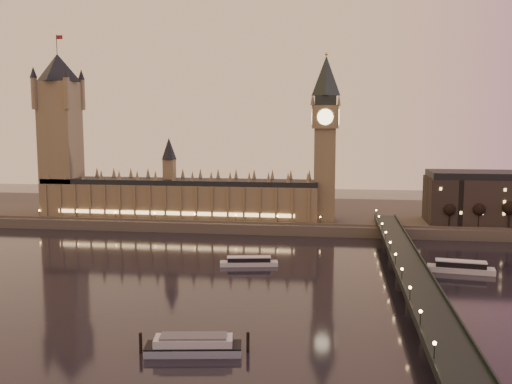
# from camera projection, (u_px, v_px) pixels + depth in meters

# --- Properties ---
(ground) EXTENTS (700.00, 700.00, 0.00)m
(ground) POSITION_uv_depth(u_px,v_px,m) (192.00, 279.00, 247.82)
(ground) COLOR black
(ground) RESTS_ON ground
(far_embankment) EXTENTS (560.00, 130.00, 6.00)m
(far_embankment) POSITION_uv_depth(u_px,v_px,m) (292.00, 214.00, 405.39)
(far_embankment) COLOR #423D35
(far_embankment) RESTS_ON ground
(palace_of_westminster) EXTENTS (180.00, 26.62, 52.00)m
(palace_of_westminster) POSITION_uv_depth(u_px,v_px,m) (179.00, 194.00, 369.71)
(palace_of_westminster) COLOR brown
(palace_of_westminster) RESTS_ON ground
(victoria_tower) EXTENTS (31.68, 31.68, 118.00)m
(victoria_tower) POSITION_uv_depth(u_px,v_px,m) (60.00, 125.00, 375.59)
(victoria_tower) COLOR brown
(victoria_tower) RESTS_ON ground
(big_ben) EXTENTS (17.68, 17.68, 104.00)m
(big_ben) POSITION_uv_depth(u_px,v_px,m) (325.00, 129.00, 351.39)
(big_ben) COLOR brown
(big_ben) RESTS_ON ground
(westminster_bridge) EXTENTS (13.20, 260.00, 15.30)m
(westminster_bridge) POSITION_uv_depth(u_px,v_px,m) (409.00, 274.00, 234.30)
(westminster_bridge) COLOR black
(westminster_bridge) RESTS_ON ground
(bare_tree_0) EXTENTS (6.88, 6.88, 13.98)m
(bare_tree_0) POSITION_uv_depth(u_px,v_px,m) (448.00, 210.00, 335.13)
(bare_tree_0) COLOR black
(bare_tree_0) RESTS_ON ground
(bare_tree_1) EXTENTS (6.88, 6.88, 13.98)m
(bare_tree_1) POSITION_uv_depth(u_px,v_px,m) (478.00, 211.00, 332.77)
(bare_tree_1) COLOR black
(bare_tree_1) RESTS_ON ground
(bare_tree_2) EXTENTS (6.88, 6.88, 13.98)m
(bare_tree_2) POSITION_uv_depth(u_px,v_px,m) (508.00, 211.00, 330.41)
(bare_tree_2) COLOR black
(bare_tree_2) RESTS_ON ground
(cruise_boat_a) EXTENTS (28.02, 10.68, 4.38)m
(cruise_boat_a) POSITION_uv_depth(u_px,v_px,m) (249.00, 262.00, 270.68)
(cruise_boat_a) COLOR silver
(cruise_boat_a) RESTS_ON ground
(cruise_boat_b) EXTENTS (29.88, 11.29, 5.38)m
(cruise_boat_b) POSITION_uv_depth(u_px,v_px,m) (461.00, 267.00, 258.56)
(cruise_boat_b) COLOR silver
(cruise_boat_b) RESTS_ON ground
(moored_barge) EXTENTS (32.29, 12.24, 5.99)m
(moored_barge) POSITION_uv_depth(u_px,v_px,m) (194.00, 345.00, 167.45)
(moored_barge) COLOR #808CA3
(moored_barge) RESTS_ON ground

